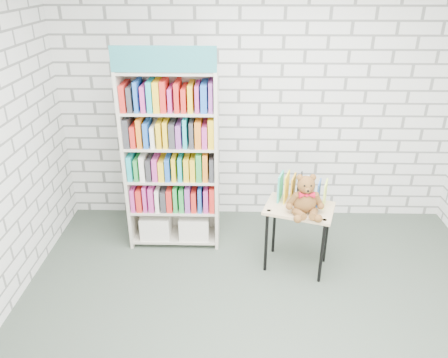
{
  "coord_description": "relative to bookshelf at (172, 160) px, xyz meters",
  "views": [
    {
      "loc": [
        -0.28,
        -2.76,
        2.74
      ],
      "look_at": [
        -0.37,
        0.95,
        0.96
      ],
      "focal_mm": 35.0,
      "sensor_mm": 36.0,
      "label": 1
    }
  ],
  "objects": [
    {
      "name": "room_shell",
      "position": [
        0.92,
        -1.36,
        0.81
      ],
      "size": [
        4.52,
        4.02,
        2.81
      ],
      "color": "silver",
      "rests_on": "ground"
    },
    {
      "name": "ground",
      "position": [
        0.92,
        -1.36,
        -0.98
      ],
      "size": [
        4.5,
        4.5,
        0.0
      ],
      "primitive_type": "plane",
      "color": "#3D483D",
      "rests_on": "ground"
    },
    {
      "name": "teddy_bear",
      "position": [
        1.3,
        -0.56,
        -0.13
      ],
      "size": [
        0.36,
        0.33,
        0.39
      ],
      "color": "brown",
      "rests_on": "display_table"
    },
    {
      "name": "display_table",
      "position": [
        1.27,
        -0.45,
        -0.38
      ],
      "size": [
        0.74,
        0.62,
        0.69
      ],
      "color": "tan",
      "rests_on": "ground"
    },
    {
      "name": "table_books",
      "position": [
        1.3,
        -0.35,
        -0.16
      ],
      "size": [
        0.48,
        0.32,
        0.26
      ],
      "color": "#29B5A0",
      "rests_on": "display_table"
    },
    {
      "name": "bookshelf",
      "position": [
        0.0,
        0.0,
        0.0
      ],
      "size": [
        0.95,
        0.37,
        2.14
      ],
      "color": "beige",
      "rests_on": "ground"
    }
  ]
}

